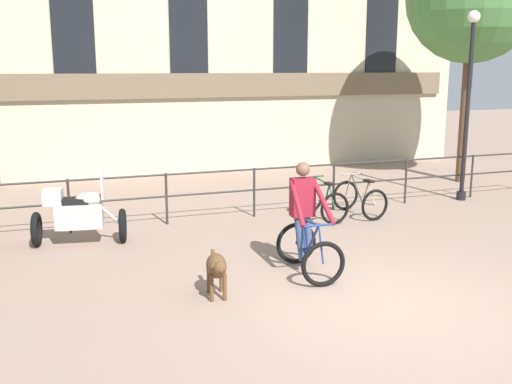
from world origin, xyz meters
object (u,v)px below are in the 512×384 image
at_px(parked_bicycle_near_lamp, 322,202).
at_px(street_lamp, 468,96).
at_px(parked_bicycle_mid_left, 360,199).
at_px(cyclist_with_bike, 306,224).
at_px(dog, 217,267).
at_px(parked_motorcycle, 78,214).

distance_m(parked_bicycle_near_lamp, street_lamp, 4.51).
height_order(parked_bicycle_near_lamp, parked_bicycle_mid_left, same).
xyz_separation_m(cyclist_with_bike, parked_bicycle_mid_left, (2.61, 2.91, -0.41)).
xyz_separation_m(parked_bicycle_near_lamp, parked_bicycle_mid_left, (0.90, 0.00, 0.00)).
xyz_separation_m(parked_bicycle_mid_left, street_lamp, (3.06, 0.51, 2.10)).
relative_size(dog, parked_bicycle_mid_left, 0.76).
bearing_deg(parked_bicycle_mid_left, street_lamp, -176.88).
height_order(cyclist_with_bike, parked_bicycle_near_lamp, cyclist_with_bike).
xyz_separation_m(cyclist_with_bike, parked_motorcycle, (-3.19, 2.73, -0.20)).
height_order(parked_motorcycle, parked_bicycle_near_lamp, parked_motorcycle).
relative_size(cyclist_with_bike, dog, 1.90).
bearing_deg(parked_bicycle_near_lamp, parked_motorcycle, -1.99).
bearing_deg(street_lamp, parked_motorcycle, -175.52).
height_order(cyclist_with_bike, parked_bicycle_mid_left, cyclist_with_bike).
xyz_separation_m(dog, parked_motorcycle, (-1.60, 3.30, 0.12)).
bearing_deg(cyclist_with_bike, parked_motorcycle, 142.56).
xyz_separation_m(parked_motorcycle, parked_bicycle_mid_left, (5.80, 0.19, -0.20)).
relative_size(parked_motorcycle, parked_bicycle_near_lamp, 1.47).
xyz_separation_m(cyclist_with_bike, parked_bicycle_near_lamp, (1.71, 2.91, -0.41)).
bearing_deg(street_lamp, parked_bicycle_near_lamp, -172.71).
height_order(cyclist_with_bike, dog, cyclist_with_bike).
xyz_separation_m(parked_motorcycle, street_lamp, (8.86, 0.69, 1.89)).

